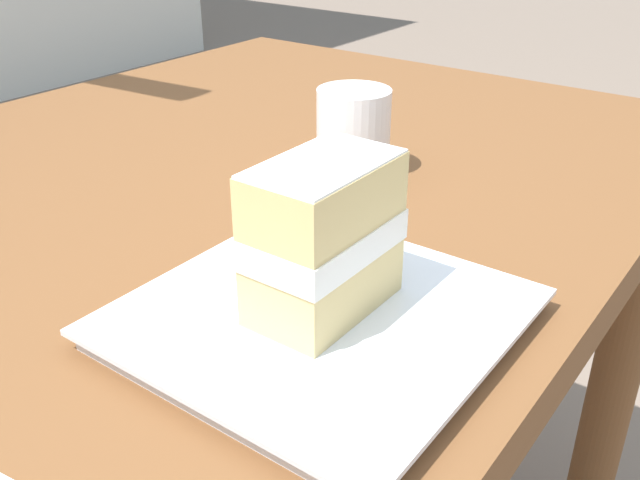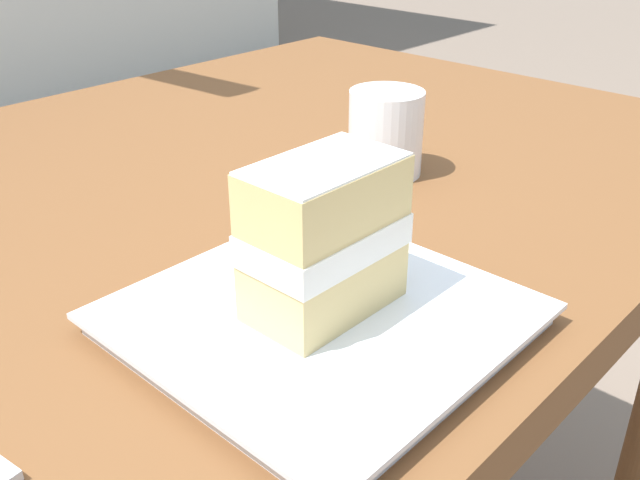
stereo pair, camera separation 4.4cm
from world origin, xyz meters
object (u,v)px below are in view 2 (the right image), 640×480
Objects in this scene: patio_table at (143,319)px; dessert_plate at (320,319)px; coffee_cup at (386,132)px; cake_slice at (324,238)px.

patio_table is 0.28m from dessert_plate.
dessert_plate is 2.78× the size of coffee_cup.
coffee_cup is (-0.24, -0.14, -0.02)m from cake_slice.
coffee_cup is (-0.25, -0.14, 0.04)m from dessert_plate.
dessert_plate is at bearing 2.31° from cake_slice.
cake_slice reaches higher than coffee_cup.
dessert_plate is at bearing 86.14° from patio_table.
dessert_plate reaches higher than patio_table.
cake_slice is 1.21× the size of coffee_cup.
cake_slice reaches higher than patio_table.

